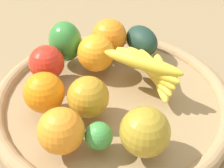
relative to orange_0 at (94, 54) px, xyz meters
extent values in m
plane|color=#8D754F|center=(-0.08, 0.00, -0.07)|extent=(2.40, 2.40, 0.00)
cylinder|color=#997D53|center=(-0.08, 0.00, -0.06)|extent=(0.43, 0.43, 0.02)
torus|color=#A68459|center=(-0.08, 0.00, -0.05)|extent=(0.45, 0.45, 0.03)
sphere|color=orange|center=(0.00, 0.00, 0.00)|extent=(0.10, 0.10, 0.07)
sphere|color=#A98C26|center=(-0.23, 0.00, 0.00)|extent=(0.10, 0.10, 0.08)
sphere|color=orange|center=(-0.08, 0.12, 0.00)|extent=(0.09, 0.09, 0.07)
ellipsoid|color=yellow|center=(-0.09, -0.10, -0.02)|extent=(0.15, 0.08, 0.03)
ellipsoid|color=yellow|center=(-0.09, -0.09, -0.01)|extent=(0.15, 0.04, 0.03)
ellipsoid|color=yellow|center=(-0.09, -0.08, 0.00)|extent=(0.15, 0.05, 0.03)
ellipsoid|color=yellow|center=(-0.09, -0.07, 0.01)|extent=(0.15, 0.08, 0.03)
ellipsoid|color=yellow|center=(-0.10, -0.06, 0.02)|extent=(0.13, 0.12, 0.03)
ellipsoid|color=#1D382B|center=(0.02, -0.12, -0.01)|extent=(0.09, 0.07, 0.06)
sphere|color=red|center=(0.01, 0.09, 0.00)|extent=(0.10, 0.10, 0.07)
sphere|color=orange|center=(0.05, -0.05, 0.00)|extent=(0.10, 0.10, 0.08)
sphere|color=#3E9140|center=(-0.19, 0.06, -0.02)|extent=(0.06, 0.06, 0.04)
sphere|color=orange|center=(-0.18, 0.12, 0.00)|extent=(0.10, 0.10, 0.07)
sphere|color=#BB8820|center=(-0.12, 0.05, 0.00)|extent=(0.08, 0.08, 0.07)
ellipsoid|color=#338233|center=(0.06, 0.04, 0.01)|extent=(0.08, 0.07, 0.08)
camera|label=1|loc=(-0.51, 0.17, 0.35)|focal=51.23mm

